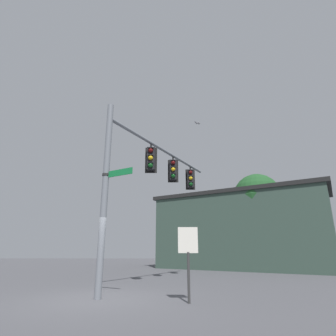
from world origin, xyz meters
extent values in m
plane|color=#4C4C51|center=(0.00, 0.00, 0.00)|extent=(80.00, 80.00, 0.00)
cylinder|color=slate|center=(0.00, 0.00, 3.37)|extent=(0.22, 0.22, 6.73)
cylinder|color=slate|center=(-2.09, -3.62, 6.17)|extent=(4.30, 7.30, 0.14)
cylinder|color=black|center=(-1.40, -2.42, 6.00)|extent=(0.08, 0.08, 0.18)
cube|color=black|center=(-1.40, -2.42, 5.39)|extent=(0.36, 0.30, 1.05)
sphere|color=#590F0F|center=(-1.40, -2.23, 5.74)|extent=(0.22, 0.22, 0.22)
cube|color=black|center=(-1.40, -2.21, 5.84)|extent=(0.24, 0.20, 0.03)
sphere|color=yellow|center=(-1.40, -2.23, 5.39)|extent=(0.22, 0.22, 0.22)
cube|color=black|center=(-1.40, -2.21, 5.49)|extent=(0.24, 0.20, 0.03)
sphere|color=#0F4C19|center=(-1.40, -2.23, 5.04)|extent=(0.22, 0.22, 0.22)
cube|color=black|center=(-1.40, -2.21, 5.14)|extent=(0.24, 0.20, 0.03)
cube|color=black|center=(-1.40, -2.59, 5.39)|extent=(0.54, 0.03, 1.22)
cylinder|color=black|center=(-2.43, -4.20, 6.00)|extent=(0.08, 0.08, 0.18)
cube|color=black|center=(-2.43, -4.20, 5.39)|extent=(0.36, 0.30, 1.05)
sphere|color=#590F0F|center=(-2.43, -4.01, 5.74)|extent=(0.22, 0.22, 0.22)
cube|color=black|center=(-2.43, -3.99, 5.84)|extent=(0.24, 0.20, 0.03)
sphere|color=yellow|center=(-2.43, -4.01, 5.39)|extent=(0.22, 0.22, 0.22)
cube|color=black|center=(-2.43, -3.99, 5.49)|extent=(0.24, 0.20, 0.03)
sphere|color=#0F4C19|center=(-2.43, -4.01, 5.04)|extent=(0.22, 0.22, 0.22)
cube|color=black|center=(-2.43, -3.99, 5.14)|extent=(0.24, 0.20, 0.03)
cube|color=black|center=(-2.43, -4.37, 5.39)|extent=(0.54, 0.03, 1.22)
cylinder|color=black|center=(-3.46, -5.99, 6.00)|extent=(0.08, 0.08, 0.18)
cube|color=black|center=(-3.46, -5.99, 5.39)|extent=(0.36, 0.30, 1.05)
sphere|color=#590F0F|center=(-3.46, -5.80, 5.74)|extent=(0.22, 0.22, 0.22)
cube|color=black|center=(-3.46, -5.78, 5.84)|extent=(0.24, 0.20, 0.03)
sphere|color=yellow|center=(-3.46, -5.80, 5.39)|extent=(0.22, 0.22, 0.22)
cube|color=black|center=(-3.46, -5.78, 5.49)|extent=(0.24, 0.20, 0.03)
sphere|color=#0F4C19|center=(-3.46, -5.80, 5.04)|extent=(0.22, 0.22, 0.22)
cube|color=black|center=(-3.46, -5.78, 5.14)|extent=(0.24, 0.20, 0.03)
cube|color=black|center=(-3.46, -6.16, 5.39)|extent=(0.54, 0.03, 1.22)
cube|color=#147238|center=(-0.56, 0.32, 3.98)|extent=(0.90, 0.54, 0.22)
cube|color=white|center=(-0.56, 0.31, 3.98)|extent=(0.89, 0.52, 0.04)
cylinder|color=#262626|center=(0.00, 0.00, 3.98)|extent=(0.26, 0.26, 0.08)
ellipsoid|color=gray|center=(-3.85, -4.95, 8.42)|extent=(0.21, 0.26, 0.08)
cube|color=gray|center=(-3.83, -4.94, 8.43)|extent=(0.34, 0.26, 0.10)
cube|color=gray|center=(-3.86, -4.96, 8.43)|extent=(0.34, 0.26, 0.08)
cube|color=#33473D|center=(-8.30, -13.70, 2.81)|extent=(14.43, 12.16, 5.63)
cube|color=black|center=(-10.09, -16.66, 3.10)|extent=(10.56, 6.94, 0.30)
cube|color=black|center=(-8.30, -13.70, 5.78)|extent=(15.00, 12.64, 0.30)
cylinder|color=#4C3823|center=(-9.06, -11.59, 2.06)|extent=(0.40, 0.40, 4.12)
sphere|color=#1E4C23|center=(-9.06, -11.59, 5.37)|extent=(3.59, 3.59, 3.59)
cylinder|color=#333333|center=(-2.78, 0.66, 0.70)|extent=(0.08, 0.08, 1.40)
cube|color=silver|center=(-2.78, 0.66, 1.75)|extent=(0.60, 0.04, 0.76)
camera|label=1|loc=(-2.21, 9.13, 1.47)|focal=28.91mm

